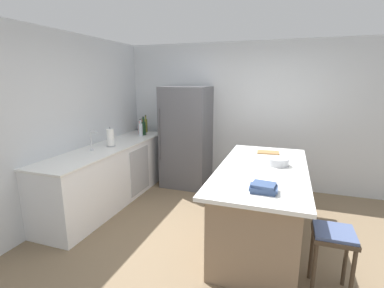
% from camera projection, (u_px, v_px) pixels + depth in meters
% --- Properties ---
extents(ground_plane, '(7.20, 7.20, 0.00)m').
position_uv_depth(ground_plane, '(227.00, 249.00, 3.28)').
color(ground_plane, '#7A664C').
extents(wall_rear, '(6.00, 0.10, 2.60)m').
position_uv_depth(wall_rear, '(255.00, 116.00, 5.07)').
color(wall_rear, silver).
rests_on(wall_rear, ground_plane).
extents(wall_left, '(0.10, 6.00, 2.60)m').
position_uv_depth(wall_left, '(51.00, 129.00, 3.77)').
color(wall_left, silver).
rests_on(wall_left, ground_plane).
extents(counter_run_left, '(0.69, 2.76, 0.93)m').
position_uv_depth(counter_run_left, '(111.00, 174.00, 4.52)').
color(counter_run_left, white).
rests_on(counter_run_left, ground_plane).
extents(kitchen_island, '(1.01, 2.17, 0.93)m').
position_uv_depth(kitchen_island, '(261.00, 203.00, 3.42)').
color(kitchen_island, '#8E755B').
rests_on(kitchen_island, ground_plane).
extents(refrigerator, '(0.83, 0.73, 1.83)m').
position_uv_depth(refrigerator, '(186.00, 137.00, 5.16)').
color(refrigerator, '#56565B').
rests_on(refrigerator, ground_plane).
extents(bar_stool, '(0.36, 0.36, 0.64)m').
position_uv_depth(bar_stool, '(333.00, 242.00, 2.52)').
color(bar_stool, '#473828').
rests_on(bar_stool, ground_plane).
extents(sink_faucet, '(0.15, 0.05, 0.30)m').
position_uv_depth(sink_faucet, '(92.00, 140.00, 4.08)').
color(sink_faucet, silver).
rests_on(sink_faucet, counter_run_left).
extents(paper_towel_roll, '(0.14, 0.14, 0.31)m').
position_uv_depth(paper_towel_roll, '(110.00, 138.00, 4.35)').
color(paper_towel_roll, gray).
rests_on(paper_towel_roll, counter_run_left).
extents(olive_oil_bottle, '(0.06, 0.06, 0.34)m').
position_uv_depth(olive_oil_bottle, '(146.00, 125.00, 5.54)').
color(olive_oil_bottle, olive).
rests_on(olive_oil_bottle, counter_run_left).
extents(vinegar_bottle, '(0.05, 0.05, 0.29)m').
position_uv_depth(vinegar_bottle, '(143.00, 127.00, 5.47)').
color(vinegar_bottle, '#994C23').
rests_on(vinegar_bottle, counter_run_left).
extents(hot_sauce_bottle, '(0.05, 0.05, 0.26)m').
position_uv_depth(hot_sauce_bottle, '(140.00, 129.00, 5.39)').
color(hot_sauce_bottle, red).
rests_on(hot_sauce_bottle, counter_run_left).
extents(wine_bottle, '(0.07, 0.07, 0.34)m').
position_uv_depth(wine_bottle, '(144.00, 128.00, 5.26)').
color(wine_bottle, '#19381E').
rests_on(wine_bottle, counter_run_left).
extents(soda_bottle, '(0.07, 0.07, 0.31)m').
position_uv_depth(soda_bottle, '(141.00, 129.00, 5.17)').
color(soda_bottle, silver).
rests_on(soda_bottle, counter_run_left).
extents(cookbook_stack, '(0.26, 0.20, 0.08)m').
position_uv_depth(cookbook_stack, '(263.00, 188.00, 2.59)').
color(cookbook_stack, '#334770').
rests_on(cookbook_stack, kitchen_island).
extents(mixing_bowl, '(0.25, 0.25, 0.09)m').
position_uv_depth(mixing_bowl, '(278.00, 162.00, 3.40)').
color(mixing_bowl, '#B2B5BA').
rests_on(mixing_bowl, kitchen_island).
extents(cutting_board, '(0.31, 0.21, 0.02)m').
position_uv_depth(cutting_board, '(268.00, 152.00, 3.98)').
color(cutting_board, '#9E7042').
rests_on(cutting_board, kitchen_island).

